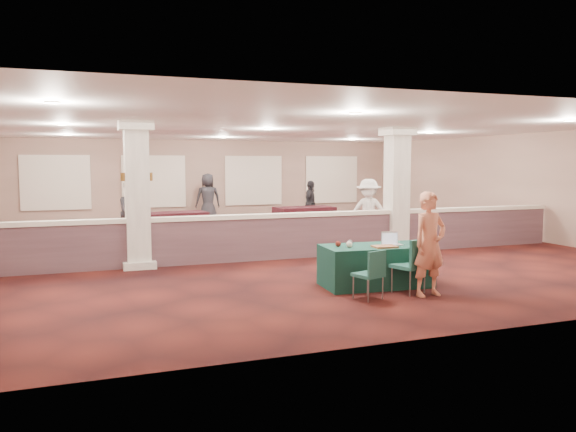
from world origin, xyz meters
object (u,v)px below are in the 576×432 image
object	(u,v)px
near_table	(376,266)
attendee_a	(132,212)
conf_chair_main	(413,261)
far_table_back_left	(153,224)
attendee_d	(208,198)
far_table_front_center	(216,233)
far_table_back_center	(174,225)
far_table_back_right	(304,219)
far_table_front_left	(144,236)
woman	(430,244)
far_table_front_right	(380,224)
attendee_b	(368,212)
conf_chair_side	(372,271)
attendee_c	(310,204)

from	to	relation	value
near_table	attendee_a	world-z (taller)	attendee_a
attendee_a	conf_chair_main	bearing A→B (deg)	-79.89
far_table_back_left	attendee_d	distance (m)	3.60
far_table_front_center	far_table_back_center	xyz separation A→B (m)	(-0.80, 2.19, 0.01)
far_table_back_right	far_table_front_left	bearing A→B (deg)	-157.59
woman	far_table_front_center	world-z (taller)	woman
far_table_back_right	attendee_a	bearing A→B (deg)	-168.89
far_table_back_left	far_table_back_center	xyz separation A→B (m)	(0.50, -1.17, 0.07)
far_table_front_left	attendee_d	distance (m)	6.43
attendee_d	attendee_a	bearing A→B (deg)	57.88
far_table_front_right	attendee_a	xyz separation A→B (m)	(-7.56, 0.94, 0.52)
woman	far_table_front_left	distance (m)	8.37
far_table_back_center	far_table_front_center	bearing A→B (deg)	-69.91
far_table_back_right	attendee_b	distance (m)	3.72
conf_chair_main	attendee_a	world-z (taller)	attendee_a
attendee_a	attendee_b	distance (m)	6.78
woman	far_table_front_left	xyz separation A→B (m)	(-4.06, 7.30, -0.58)
far_table_back_left	attendee_b	world-z (taller)	attendee_b
far_table_back_left	far_table_back_right	world-z (taller)	far_table_back_right
conf_chair_side	far_table_back_center	world-z (taller)	conf_chair_side
conf_chair_side	attendee_b	world-z (taller)	attendee_b
woman	far_table_back_center	world-z (taller)	woman
far_table_back_center	near_table	bearing A→B (deg)	-73.06
attendee_b	far_table_back_center	bearing A→B (deg)	-179.96
woman	far_table_back_center	distance (m)	9.64
far_table_back_center	far_table_front_right	bearing A→B (deg)	-14.64
attendee_c	attendee_d	xyz separation A→B (m)	(-3.19, 2.51, 0.12)
far_table_front_left	attendee_c	bearing A→B (deg)	27.02
far_table_front_center	far_table_back_center	size ratio (longest dim) A/B	0.97
conf_chair_side	conf_chair_main	bearing A→B (deg)	-8.97
conf_chair_main	far_table_back_left	xyz separation A→B (m)	(-3.28, 10.11, -0.25)
far_table_back_right	attendee_a	distance (m)	5.93
attendee_b	attendee_d	size ratio (longest dim) A/B	0.97
attendee_d	far_table_front_left	bearing A→B (deg)	65.47
conf_chair_main	attendee_c	size ratio (longest dim) A/B	0.58
attendee_b	woman	bearing A→B (deg)	-76.19
near_table	attendee_d	bearing A→B (deg)	97.28
conf_chair_main	far_table_back_center	size ratio (longest dim) A/B	0.50
far_table_front_left	far_table_front_right	size ratio (longest dim) A/B	0.86
near_table	attendee_c	xyz separation A→B (m)	(2.59, 9.43, 0.46)
woman	far_table_back_left	bearing A→B (deg)	101.54
conf_chair_side	far_table_back_left	xyz separation A→B (m)	(-2.39, 10.26, -0.17)
far_table_front_left	far_table_front_right	distance (m)	7.36
far_table_front_center	far_table_front_right	bearing A→B (deg)	5.80
near_table	conf_chair_side	world-z (taller)	conf_chair_side
conf_chair_main	far_table_front_left	distance (m)	8.07
conf_chair_side	far_table_front_right	bearing A→B (deg)	41.29
far_table_front_right	woman	bearing A→B (deg)	-113.66
conf_chair_side	far_table_back_center	size ratio (longest dim) A/B	0.43
far_table_front_center	attendee_b	bearing A→B (deg)	-13.54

